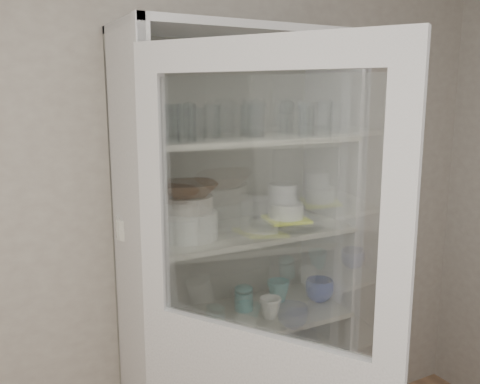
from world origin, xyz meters
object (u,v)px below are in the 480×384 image
plate_stack_back (142,226)px  mug_blue (319,290)px  glass_platter (286,223)px  terracotta_bowl (188,189)px  goblet_3 (287,114)px  teal_jar (244,299)px  white_canister (152,320)px  goblet_0 (165,119)px  cream_bowl (188,204)px  mug_white (270,308)px  yellow_trivet (286,219)px  grey_bowl_stack (282,204)px  mug_teal (278,291)px  white_ramekin (287,211)px  plate_stack_front (189,225)px  measuring_cups (196,325)px  pantry_cabinet (234,293)px  goblet_2 (258,115)px

plate_stack_back → mug_blue: (0.82, -0.13, -0.39)m
plate_stack_back → glass_platter: bearing=-12.0°
terracotta_bowl → glass_platter: terracotta_bowl is taller
goblet_3 → teal_jar: goblet_3 is taller
white_canister → goblet_0: bearing=38.5°
cream_bowl → mug_white: (0.36, -0.06, -0.50)m
terracotta_bowl → yellow_trivet: bearing=-1.1°
yellow_trivet → white_canister: size_ratio=1.42×
grey_bowl_stack → teal_jar: 0.47m
mug_teal → white_ramekin: bearing=-97.7°
goblet_0 → yellow_trivet: bearing=-14.2°
plate_stack_front → terracotta_bowl: 0.15m
terracotta_bowl → glass_platter: bearing=-1.1°
white_ramekin → measuring_cups: white_ramekin is taller
mug_teal → plate_stack_back: bearing=-178.3°
yellow_trivet → grey_bowl_stack: bearing=88.0°
terracotta_bowl → measuring_cups: 0.58m
pantry_cabinet → plate_stack_front: bearing=-159.7°
goblet_2 → cream_bowl: (-0.38, -0.11, -0.34)m
pantry_cabinet → terracotta_bowl: 0.59m
plate_stack_back → terracotta_bowl: terracotta_bowl is taller
pantry_cabinet → terracotta_bowl: pantry_cabinet is taller
plate_stack_back → white_ramekin: size_ratio=1.39×
yellow_trivet → cream_bowl: bearing=178.9°
plate_stack_front → measuring_cups: bearing=-39.4°
yellow_trivet → white_ramekin: bearing=0.0°
goblet_2 → plate_stack_back: (-0.54, 0.02, -0.44)m
goblet_3 → plate_stack_front: goblet_3 is taller
grey_bowl_stack → mug_teal: 0.44m
goblet_3 → teal_jar: bearing=-170.5°
terracotta_bowl → teal_jar: 0.63m
plate_stack_front → yellow_trivet: size_ratio=1.32×
pantry_cabinet → grey_bowl_stack: pantry_cabinet is taller
pantry_cabinet → goblet_0: (-0.30, 0.03, 0.80)m
goblet_0 → plate_stack_back: bearing=178.8°
goblet_2 → white_ramekin: goblet_2 is taller
mug_blue → white_canister: bearing=-160.1°
pantry_cabinet → goblet_2: (0.13, 0.01, 0.81)m
goblet_3 → measuring_cups: size_ratio=1.61×
grey_bowl_stack → mug_blue: (0.19, -0.04, -0.44)m
goblet_0 → terracotta_bowl: bearing=-70.3°
grey_bowl_stack → mug_blue: size_ratio=1.34×
goblet_2 → cream_bowl: 0.53m
terracotta_bowl → mug_blue: (0.66, -0.01, -0.55)m
mug_blue → mug_white: mug_blue is taller
white_canister → goblet_3: bearing=6.6°
goblet_3 → white_ramekin: 0.44m
white_ramekin → teal_jar: bearing=155.2°
plate_stack_front → terracotta_bowl: terracotta_bowl is taller
plate_stack_back → teal_jar: (0.45, -0.05, -0.39)m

